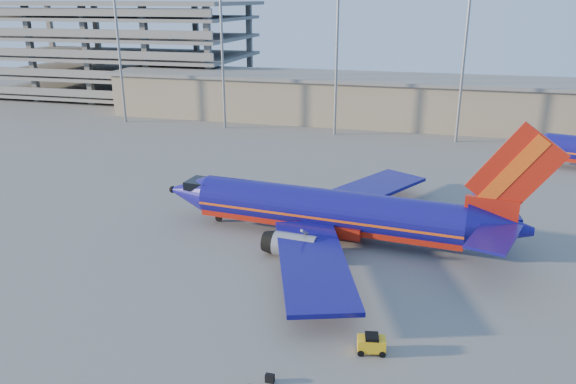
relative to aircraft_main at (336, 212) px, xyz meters
The scene contains 6 objects.
ground 4.91m from the aircraft_main, 139.42° to the right, with size 220.00×220.00×0.00m, color slate.
terminal_building 55.79m from the aircraft_main, 82.90° to the left, with size 122.00×16.00×8.50m.
parking_garage 97.04m from the aircraft_main, 132.36° to the left, with size 62.00×32.00×21.40m.
light_mast_row 45.85m from the aircraft_main, 87.50° to the left, with size 101.60×1.60×28.65m.
aircraft_main is the anchor object (origin of this frame).
baggage_tug 18.75m from the aircraft_main, 72.37° to the right, with size 2.01×1.42×1.32m.
Camera 1 is at (11.59, -46.95, 22.13)m, focal length 35.00 mm.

